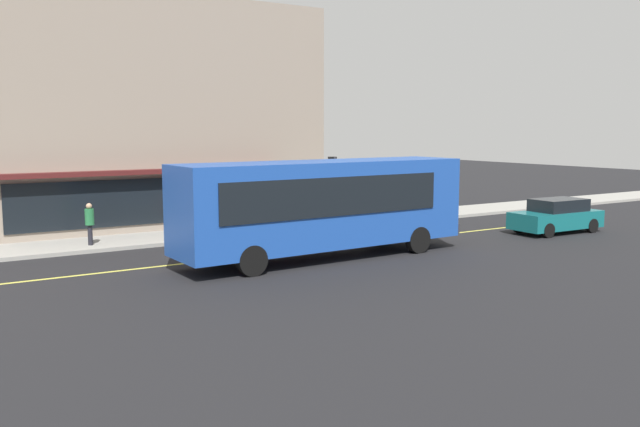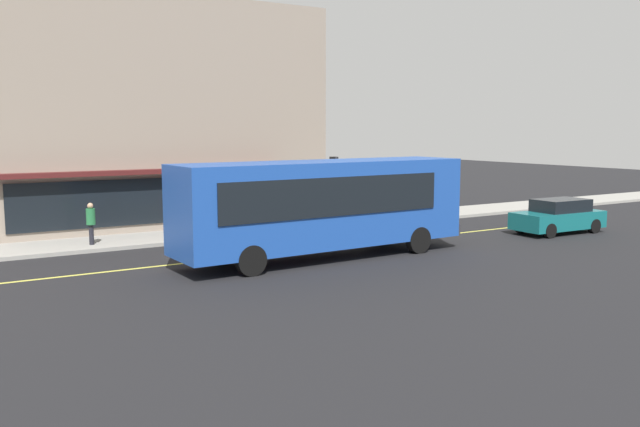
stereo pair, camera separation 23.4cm
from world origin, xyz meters
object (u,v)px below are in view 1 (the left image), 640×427
traffic_light (333,174)px  car_maroon (279,223)px  pedestrian_at_corner (312,206)px  pedestrian_near_storefront (90,220)px  bus (325,204)px  car_teal (556,216)px

traffic_light → car_maroon: 4.48m
traffic_light → pedestrian_at_corner: bearing=168.5°
pedestrian_near_storefront → pedestrian_at_corner: bearing=-1.5°
car_maroon → pedestrian_at_corner: size_ratio=2.73×
bus → car_teal: size_ratio=2.57×
bus → traffic_light: (4.20, 5.91, 0.55)m
car_maroon → bus: bearing=-95.9°
bus → pedestrian_near_storefront: bearing=136.5°
pedestrian_near_storefront → pedestrian_at_corner: size_ratio=1.02×
bus → traffic_light: bus is taller
bus → pedestrian_at_corner: 6.96m
pedestrian_at_corner → traffic_light: bearing=-11.5°
traffic_light → car_teal: size_ratio=0.73×
car_maroon → pedestrian_near_storefront: (-7.17, 2.11, 0.39)m
traffic_light → car_maroon: traffic_light is taller
bus → pedestrian_near_storefront: bus is taller
traffic_light → car_teal: traffic_light is taller
bus → traffic_light: bearing=54.6°
traffic_light → pedestrian_at_corner: traffic_light is taller
bus → car_maroon: bus is taller
bus → pedestrian_near_storefront: 9.31m
traffic_light → car_teal: bearing=-39.6°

